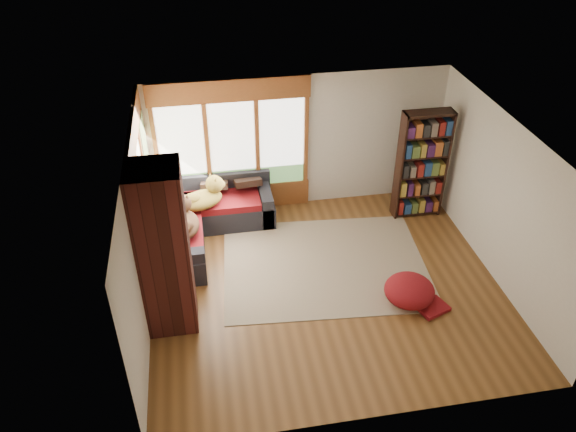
{
  "coord_description": "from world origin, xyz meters",
  "views": [
    {
      "loc": [
        -1.76,
        -6.59,
        6.03
      ],
      "look_at": [
        -0.5,
        0.69,
        0.95
      ],
      "focal_mm": 35.0,
      "sensor_mm": 36.0,
      "label": 1
    }
  ],
  "objects_px": {
    "brick_chimney": "(164,251)",
    "area_rug": "(324,264)",
    "sectional_sofa": "(197,222)",
    "dog_tan": "(204,195)",
    "pouf": "(409,290)",
    "dog_brindle": "(183,219)",
    "bookshelf": "(422,165)"
  },
  "relations": [
    {
      "from": "pouf",
      "to": "brick_chimney",
      "type": "bearing_deg",
      "value": 176.58
    },
    {
      "from": "brick_chimney",
      "to": "sectional_sofa",
      "type": "bearing_deg",
      "value": 77.71
    },
    {
      "from": "bookshelf",
      "to": "pouf",
      "type": "height_order",
      "value": "bookshelf"
    },
    {
      "from": "brick_chimney",
      "to": "dog_tan",
      "type": "distance_m",
      "value": 2.33
    },
    {
      "from": "brick_chimney",
      "to": "pouf",
      "type": "xyz_separation_m",
      "value": [
        3.58,
        -0.21,
        -1.08
      ]
    },
    {
      "from": "brick_chimney",
      "to": "dog_tan",
      "type": "height_order",
      "value": "brick_chimney"
    },
    {
      "from": "pouf",
      "to": "dog_tan",
      "type": "xyz_separation_m",
      "value": [
        -2.97,
        2.4,
        0.55
      ]
    },
    {
      "from": "brick_chimney",
      "to": "sectional_sofa",
      "type": "height_order",
      "value": "brick_chimney"
    },
    {
      "from": "brick_chimney",
      "to": "bookshelf",
      "type": "bearing_deg",
      "value": 24.65
    },
    {
      "from": "sectional_sofa",
      "to": "dog_tan",
      "type": "xyz_separation_m",
      "value": [
        0.17,
        0.14,
        0.46
      ]
    },
    {
      "from": "sectional_sofa",
      "to": "dog_brindle",
      "type": "distance_m",
      "value": 0.73
    },
    {
      "from": "brick_chimney",
      "to": "dog_brindle",
      "type": "relative_size",
      "value": 3.1
    },
    {
      "from": "area_rug",
      "to": "bookshelf",
      "type": "relative_size",
      "value": 1.61
    },
    {
      "from": "dog_tan",
      "to": "dog_brindle",
      "type": "relative_size",
      "value": 1.11
    },
    {
      "from": "dog_brindle",
      "to": "pouf",
      "type": "bearing_deg",
      "value": -117.81
    },
    {
      "from": "pouf",
      "to": "dog_brindle",
      "type": "bearing_deg",
      "value": 152.56
    },
    {
      "from": "sectional_sofa",
      "to": "pouf",
      "type": "height_order",
      "value": "sectional_sofa"
    },
    {
      "from": "area_rug",
      "to": "pouf",
      "type": "relative_size",
      "value": 4.34
    },
    {
      "from": "brick_chimney",
      "to": "pouf",
      "type": "distance_m",
      "value": 3.75
    },
    {
      "from": "sectional_sofa",
      "to": "dog_brindle",
      "type": "xyz_separation_m",
      "value": [
        -0.21,
        -0.53,
        0.46
      ]
    },
    {
      "from": "brick_chimney",
      "to": "dog_tan",
      "type": "bearing_deg",
      "value": 74.26
    },
    {
      "from": "pouf",
      "to": "dog_brindle",
      "type": "xyz_separation_m",
      "value": [
        -3.34,
        1.74,
        0.54
      ]
    },
    {
      "from": "area_rug",
      "to": "pouf",
      "type": "xyz_separation_m",
      "value": [
        1.08,
        -1.08,
        0.22
      ]
    },
    {
      "from": "bookshelf",
      "to": "dog_tan",
      "type": "distance_m",
      "value": 3.94
    },
    {
      "from": "bookshelf",
      "to": "dog_brindle",
      "type": "distance_m",
      "value": 4.35
    },
    {
      "from": "area_rug",
      "to": "pouf",
      "type": "distance_m",
      "value": 1.54
    },
    {
      "from": "sectional_sofa",
      "to": "pouf",
      "type": "relative_size",
      "value": 2.84
    },
    {
      "from": "brick_chimney",
      "to": "pouf",
      "type": "relative_size",
      "value": 3.35
    },
    {
      "from": "brick_chimney",
      "to": "area_rug",
      "type": "relative_size",
      "value": 0.77
    },
    {
      "from": "bookshelf",
      "to": "sectional_sofa",
      "type": "bearing_deg",
      "value": -179.5
    },
    {
      "from": "brick_chimney",
      "to": "dog_tan",
      "type": "xyz_separation_m",
      "value": [
        0.62,
        2.18,
        -0.53
      ]
    },
    {
      "from": "dog_tan",
      "to": "dog_brindle",
      "type": "height_order",
      "value": "dog_tan"
    }
  ]
}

